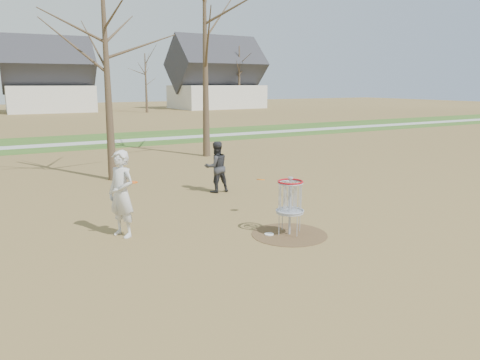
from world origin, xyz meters
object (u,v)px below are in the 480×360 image
object	(u,v)px
player_standing	(121,194)
disc_grounded	(269,234)
player_throwing	(216,167)
disc_golf_basket	(290,197)

from	to	relation	value
player_standing	disc_grounded	distance (m)	3.57
disc_grounded	player_throwing	bearing A→B (deg)	78.88
player_standing	disc_golf_basket	distance (m)	3.91
player_standing	disc_grounded	xyz separation A→B (m)	(3.02, -1.62, -0.99)
player_standing	disc_golf_basket	bearing A→B (deg)	35.74
disc_grounded	player_standing	bearing A→B (deg)	151.86
player_standing	disc_grounded	world-z (taller)	player_standing
player_throwing	player_standing	bearing A→B (deg)	39.55
player_standing	player_throwing	distance (m)	4.94
player_throwing	disc_grounded	size ratio (longest dim) A/B	7.61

